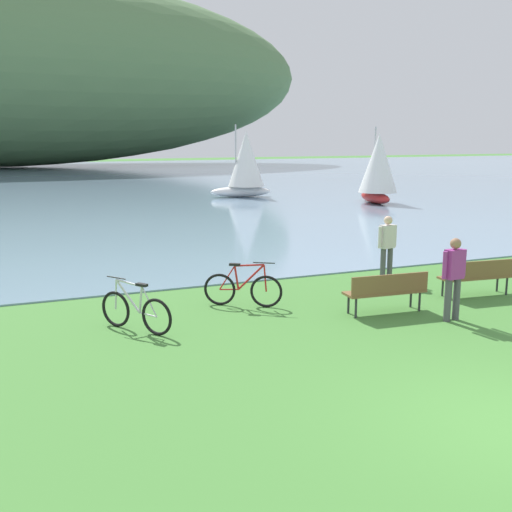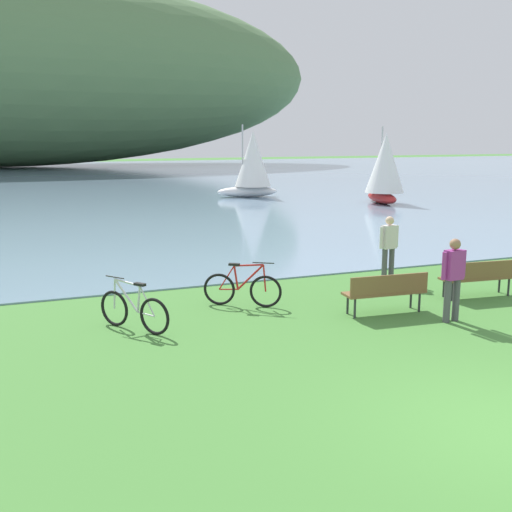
{
  "view_description": "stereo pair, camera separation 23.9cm",
  "coord_description": "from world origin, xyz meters",
  "px_view_note": "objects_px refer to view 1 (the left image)",
  "views": [
    {
      "loc": [
        -6.05,
        -5.42,
        3.7
      ],
      "look_at": [
        -0.7,
        7.36,
        1.0
      ],
      "focal_mm": 43.03,
      "sensor_mm": 36.0,
      "label": 1
    },
    {
      "loc": [
        -5.83,
        -5.51,
        3.7
      ],
      "look_at": [
        -0.7,
        7.36,
        1.0
      ],
      "focal_mm": 43.03,
      "sensor_mm": 36.0,
      "label": 2
    }
  ],
  "objects_px": {
    "bicycle_beside_path": "(243,289)",
    "person_on_the_grass": "(454,274)",
    "park_bench_further_along": "(478,275)",
    "sailboat_far_off": "(378,168)",
    "park_bench_near_camera": "(387,289)",
    "bicycle_leaning_near_bench": "(135,311)",
    "sailboat_toward_hillside": "(245,163)",
    "person_at_shoreline": "(387,244)"
  },
  "relations": [
    {
      "from": "park_bench_near_camera",
      "to": "sailboat_far_off",
      "type": "distance_m",
      "value": 21.95
    },
    {
      "from": "sailboat_toward_hillside",
      "to": "sailboat_far_off",
      "type": "relative_size",
      "value": 1.04
    },
    {
      "from": "person_on_the_grass",
      "to": "park_bench_further_along",
      "type": "bearing_deg",
      "value": 35.37
    },
    {
      "from": "bicycle_beside_path",
      "to": "sailboat_far_off",
      "type": "xyz_separation_m",
      "value": [
        14.59,
        16.64,
        1.62
      ]
    },
    {
      "from": "park_bench_further_along",
      "to": "bicycle_leaning_near_bench",
      "type": "bearing_deg",
      "value": 176.51
    },
    {
      "from": "sailboat_toward_hillside",
      "to": "park_bench_further_along",
      "type": "bearing_deg",
      "value": -98.95
    },
    {
      "from": "person_at_shoreline",
      "to": "sailboat_toward_hillside",
      "type": "relative_size",
      "value": 0.39
    },
    {
      "from": "person_at_shoreline",
      "to": "bicycle_leaning_near_bench",
      "type": "bearing_deg",
      "value": -166.64
    },
    {
      "from": "park_bench_further_along",
      "to": "sailboat_far_off",
      "type": "xyz_separation_m",
      "value": [
        9.19,
        17.96,
        1.5
      ]
    },
    {
      "from": "sailboat_far_off",
      "to": "bicycle_leaning_near_bench",
      "type": "bearing_deg",
      "value": -134.47
    },
    {
      "from": "bicycle_beside_path",
      "to": "sailboat_far_off",
      "type": "distance_m",
      "value": 22.19
    },
    {
      "from": "person_on_the_grass",
      "to": "sailboat_toward_hillside",
      "type": "distance_m",
      "value": 26.3
    },
    {
      "from": "bicycle_beside_path",
      "to": "person_on_the_grass",
      "type": "distance_m",
      "value": 4.46
    },
    {
      "from": "park_bench_near_camera",
      "to": "person_on_the_grass",
      "type": "relative_size",
      "value": 1.07
    },
    {
      "from": "sailboat_toward_hillside",
      "to": "park_bench_near_camera",
      "type": "bearing_deg",
      "value": -105.02
    },
    {
      "from": "bicycle_beside_path",
      "to": "person_at_shoreline",
      "type": "relative_size",
      "value": 0.89
    },
    {
      "from": "park_bench_further_along",
      "to": "person_on_the_grass",
      "type": "xyz_separation_m",
      "value": [
        -1.86,
        -1.32,
        0.46
      ]
    },
    {
      "from": "park_bench_further_along",
      "to": "bicycle_beside_path",
      "type": "relative_size",
      "value": 1.21
    },
    {
      "from": "bicycle_leaning_near_bench",
      "to": "park_bench_near_camera",
      "type": "bearing_deg",
      "value": -9.43
    },
    {
      "from": "park_bench_near_camera",
      "to": "person_on_the_grass",
      "type": "height_order",
      "value": "person_on_the_grass"
    },
    {
      "from": "bicycle_leaning_near_bench",
      "to": "sailboat_toward_hillside",
      "type": "bearing_deg",
      "value": 63.68
    },
    {
      "from": "bicycle_beside_path",
      "to": "sailboat_toward_hillside",
      "type": "distance_m",
      "value": 24.85
    },
    {
      "from": "sailboat_far_off",
      "to": "sailboat_toward_hillside",
      "type": "bearing_deg",
      "value": 130.09
    },
    {
      "from": "park_bench_further_along",
      "to": "sailboat_toward_hillside",
      "type": "xyz_separation_m",
      "value": [
        3.83,
        24.32,
        1.59
      ]
    },
    {
      "from": "park_bench_near_camera",
      "to": "person_on_the_grass",
      "type": "distance_m",
      "value": 1.41
    },
    {
      "from": "bicycle_beside_path",
      "to": "person_on_the_grass",
      "type": "xyz_separation_m",
      "value": [
        3.54,
        -2.64,
        0.58
      ]
    },
    {
      "from": "person_on_the_grass",
      "to": "bicycle_beside_path",
      "type": "bearing_deg",
      "value": 143.29
    },
    {
      "from": "bicycle_beside_path",
      "to": "person_on_the_grass",
      "type": "bearing_deg",
      "value": -36.71
    },
    {
      "from": "park_bench_further_along",
      "to": "park_bench_near_camera",
      "type": "bearing_deg",
      "value": -172.43
    },
    {
      "from": "park_bench_further_along",
      "to": "sailboat_far_off",
      "type": "bearing_deg",
      "value": 62.9
    },
    {
      "from": "sailboat_toward_hillside",
      "to": "sailboat_far_off",
      "type": "xyz_separation_m",
      "value": [
        5.36,
        -6.37,
        -0.09
      ]
    },
    {
      "from": "park_bench_near_camera",
      "to": "bicycle_leaning_near_bench",
      "type": "relative_size",
      "value": 1.25
    },
    {
      "from": "person_on_the_grass",
      "to": "sailboat_far_off",
      "type": "distance_m",
      "value": 22.25
    },
    {
      "from": "bicycle_leaning_near_bench",
      "to": "person_on_the_grass",
      "type": "bearing_deg",
      "value": -16.52
    },
    {
      "from": "bicycle_beside_path",
      "to": "person_at_shoreline",
      "type": "distance_m",
      "value": 4.43
    },
    {
      "from": "park_bench_near_camera",
      "to": "sailboat_far_off",
      "type": "xyz_separation_m",
      "value": [
        11.99,
        18.33,
        1.5
      ]
    },
    {
      "from": "person_at_shoreline",
      "to": "bicycle_beside_path",
      "type": "bearing_deg",
      "value": -169.48
    },
    {
      "from": "bicycle_leaning_near_bench",
      "to": "person_on_the_grass",
      "type": "height_order",
      "value": "person_on_the_grass"
    },
    {
      "from": "park_bench_further_along",
      "to": "bicycle_beside_path",
      "type": "xyz_separation_m",
      "value": [
        -5.41,
        1.32,
        -0.12
      ]
    },
    {
      "from": "park_bench_near_camera",
      "to": "park_bench_further_along",
      "type": "relative_size",
      "value": 1.0
    },
    {
      "from": "bicycle_leaning_near_bench",
      "to": "bicycle_beside_path",
      "type": "xyz_separation_m",
      "value": [
        2.56,
        0.83,
        0.0
      ]
    },
    {
      "from": "bicycle_beside_path",
      "to": "sailboat_toward_hillside",
      "type": "relative_size",
      "value": 0.35
    }
  ]
}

